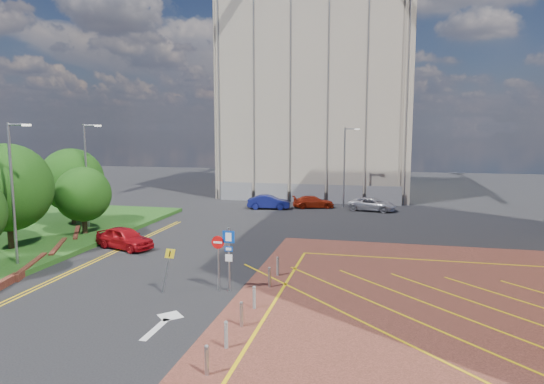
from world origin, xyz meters
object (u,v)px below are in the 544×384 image
(lamp_left_far, at_px, (87,172))
(car_blue_back, at_px, (269,202))
(warning_sign, at_px, (168,265))
(sign_cluster, at_px, (225,253))
(tree_b, at_px, (7,188))
(tree_d, at_px, (72,180))
(lamp_left_near, at_px, (13,188))
(car_red_left, at_px, (125,238))
(car_silver_back, at_px, (372,204))
(lamp_back, at_px, (345,164))
(tree_c, at_px, (83,194))
(car_red_back, at_px, (313,202))

(lamp_left_far, bearing_deg, car_blue_back, 49.38)
(warning_sign, bearing_deg, sign_cluster, 19.57)
(tree_b, bearing_deg, warning_sign, -20.52)
(sign_cluster, bearing_deg, tree_d, 144.42)
(lamp_left_near, bearing_deg, sign_cluster, -4.56)
(warning_sign, bearing_deg, car_red_left, 131.26)
(car_silver_back, bearing_deg, lamp_back, 69.74)
(tree_b, relative_size, tree_c, 1.38)
(tree_c, distance_m, lamp_left_near, 8.20)
(lamp_left_near, xyz_separation_m, lamp_back, (16.50, 26.00, -0.30))
(tree_d, height_order, car_silver_back, tree_d)
(tree_d, xyz_separation_m, car_red_left, (7.59, -5.41, -3.14))
(car_red_back, bearing_deg, sign_cluster, 162.49)
(tree_b, bearing_deg, tree_d, 97.13)
(car_red_back, xyz_separation_m, car_silver_back, (5.80, -0.44, 0.03))
(tree_b, height_order, car_silver_back, tree_b)
(tree_b, bearing_deg, lamp_left_far, 81.23)
(lamp_left_near, height_order, car_red_back, lamp_left_near)
(lamp_left_far, relative_size, car_blue_back, 1.92)
(tree_d, height_order, car_red_left, tree_d)
(lamp_back, bearing_deg, tree_d, -143.91)
(warning_sign, bearing_deg, tree_b, 159.48)
(lamp_left_near, bearing_deg, lamp_left_far, 101.31)
(warning_sign, distance_m, car_blue_back, 25.12)
(tree_c, relative_size, tree_d, 0.81)
(car_blue_back, bearing_deg, lamp_left_far, 132.07)
(tree_c, bearing_deg, car_red_back, 49.04)
(lamp_back, xyz_separation_m, sign_cluster, (-3.78, -27.02, -2.41))
(tree_c, relative_size, car_blue_back, 1.18)
(tree_b, relative_size, car_red_left, 1.58)
(lamp_left_far, xyz_separation_m, car_red_back, (15.49, 14.79, -4.06))
(tree_b, height_order, lamp_left_near, lamp_left_near)
(tree_c, xyz_separation_m, car_silver_back, (20.37, 16.34, -2.56))
(lamp_left_near, bearing_deg, tree_c, 97.69)
(lamp_left_far, bearing_deg, lamp_back, 40.86)
(car_red_left, bearing_deg, car_silver_back, -20.55)
(car_red_left, bearing_deg, tree_d, 74.02)
(sign_cluster, relative_size, car_red_left, 0.75)
(tree_b, xyz_separation_m, sign_cluster, (15.80, -4.02, -2.28))
(lamp_back, relative_size, car_blue_back, 1.92)
(tree_d, height_order, lamp_back, lamp_back)
(car_red_back, bearing_deg, lamp_left_near, 135.65)
(tree_c, bearing_deg, warning_sign, -41.60)
(lamp_back, bearing_deg, lamp_left_near, -122.40)
(lamp_back, relative_size, warning_sign, 3.55)
(tree_c, xyz_separation_m, warning_sign, (11.20, -9.94, -1.76))
(tree_c, bearing_deg, car_silver_back, 38.75)
(car_red_left, xyz_separation_m, car_red_back, (9.98, 19.20, -0.13))
(car_red_left, bearing_deg, lamp_left_near, 167.35)
(car_silver_back, bearing_deg, lamp_left_near, 152.06)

